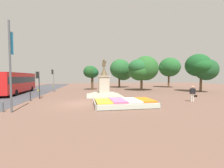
{
  "coord_description": "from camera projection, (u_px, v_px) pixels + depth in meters",
  "views": [
    {
      "loc": [
        0.73,
        -14.93,
        2.65
      ],
      "look_at": [
        3.52,
        2.46,
        1.78
      ],
      "focal_mm": 24.0,
      "sensor_mm": 36.0,
      "label": 1
    }
  ],
  "objects": [
    {
      "name": "ground_plane",
      "position": [
        81.0,
        104.0,
        14.74
      ],
      "size": [
        95.84,
        95.84,
        0.0
      ],
      "primitive_type": "plane",
      "color": "brown"
    },
    {
      "name": "flower_planter",
      "position": [
        125.0,
        103.0,
        13.44
      ],
      "size": [
        5.55,
        3.29,
        0.62
      ],
      "color": "#38281C",
      "rests_on": "ground_plane"
    },
    {
      "name": "statue_monument",
      "position": [
        104.0,
        88.0,
        20.34
      ],
      "size": [
        4.62,
        4.62,
        4.99
      ],
      "color": "#B0A692",
      "rests_on": "ground_plane"
    },
    {
      "name": "traffic_light_mid_block",
      "position": [
        38.0,
        80.0,
        17.69
      ],
      "size": [
        0.42,
        0.31,
        3.24
      ],
      "color": "#2D2D33",
      "rests_on": "ground_plane"
    },
    {
      "name": "traffic_light_far_corner",
      "position": [
        53.0,
        77.0,
        25.76
      ],
      "size": [
        0.41,
        0.29,
        3.87
      ],
      "color": "slate",
      "rests_on": "ground_plane"
    },
    {
      "name": "banner_pole",
      "position": [
        10.0,
        65.0,
        10.94
      ],
      "size": [
        0.15,
        0.57,
        6.73
      ],
      "color": "#4C5156",
      "rests_on": "ground_plane"
    },
    {
      "name": "city_bus",
      "position": [
        15.0,
        82.0,
        23.22
      ],
      "size": [
        3.21,
        11.65,
        3.23
      ],
      "color": "red",
      "rests_on": "ground_plane"
    },
    {
      "name": "pedestrian_with_handbag",
      "position": [
        193.0,
        93.0,
        15.75
      ],
      "size": [
        0.56,
        0.57,
        1.68
      ],
      "color": "beige",
      "rests_on": "ground_plane"
    },
    {
      "name": "kerb_bollard_mid_b",
      "position": [
        3.0,
        106.0,
        11.19
      ],
      "size": [
        0.13,
        0.13,
        0.81
      ],
      "color": "#4C5156",
      "rests_on": "ground_plane"
    },
    {
      "name": "kerb_bollard_north",
      "position": [
        30.0,
        96.0,
        16.23
      ],
      "size": [
        0.14,
        0.14,
        1.03
      ],
      "color": "#2D2D33",
      "rests_on": "ground_plane"
    },
    {
      "name": "park_tree_far_left",
      "position": [
        91.0,
        72.0,
        30.0
      ],
      "size": [
        3.05,
        3.18,
        4.84
      ],
      "color": "#4C3823",
      "rests_on": "ground_plane"
    },
    {
      "name": "park_tree_behind_statue",
      "position": [
        142.0,
        69.0,
        28.43
      ],
      "size": [
        5.8,
        4.55,
        6.59
      ],
      "color": "brown",
      "rests_on": "ground_plane"
    },
    {
      "name": "park_tree_far_right",
      "position": [
        201.0,
        67.0,
        25.49
      ],
      "size": [
        4.75,
        4.89,
        6.57
      ],
      "color": "brown",
      "rests_on": "ground_plane"
    },
    {
      "name": "park_tree_street_side",
      "position": [
        122.0,
        70.0,
        36.26
      ],
      "size": [
        5.69,
        5.0,
        6.85
      ],
      "color": "#4C3823",
      "rests_on": "ground_plane"
    },
    {
      "name": "park_tree_mid_canopy",
      "position": [
        170.0,
        67.0,
        36.8
      ],
      "size": [
        5.31,
        5.39,
        7.32
      ],
      "color": "#4C3823",
      "rests_on": "ground_plane"
    }
  ]
}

